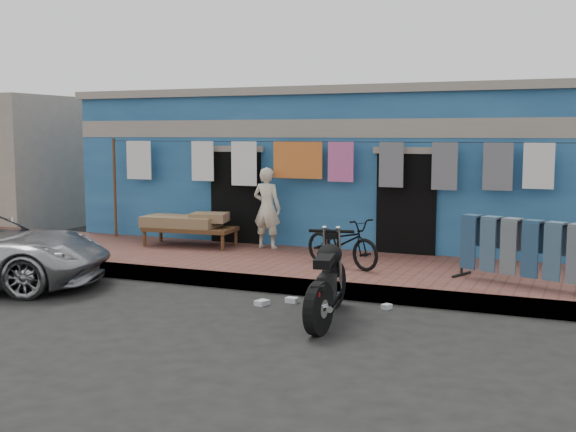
# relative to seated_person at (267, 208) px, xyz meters

# --- Properties ---
(ground) EXTENTS (80.00, 80.00, 0.00)m
(ground) POSITION_rel_seated_person_xyz_m (1.32, -4.05, -1.03)
(ground) COLOR black
(ground) RESTS_ON ground
(sidewalk) EXTENTS (28.00, 3.00, 0.25)m
(sidewalk) POSITION_rel_seated_person_xyz_m (1.32, -1.05, -0.91)
(sidewalk) COLOR brown
(sidewalk) RESTS_ON ground
(curb) EXTENTS (28.00, 0.10, 0.25)m
(curb) POSITION_rel_seated_person_xyz_m (1.32, -2.50, -0.91)
(curb) COLOR gray
(curb) RESTS_ON ground
(building) EXTENTS (12.20, 5.20, 3.36)m
(building) POSITION_rel_seated_person_xyz_m (1.32, 2.94, 0.65)
(building) COLOR navy
(building) RESTS_ON ground
(clothesline) EXTENTS (10.06, 0.06, 2.10)m
(clothesline) POSITION_rel_seated_person_xyz_m (1.13, 0.20, 0.79)
(clothesline) COLOR brown
(clothesline) RESTS_ON sidewalk
(seated_person) EXTENTS (0.59, 0.41, 1.56)m
(seated_person) POSITION_rel_seated_person_xyz_m (0.00, 0.00, 0.00)
(seated_person) COLOR beige
(seated_person) RESTS_ON sidewalk
(bicycle) EXTENTS (1.64, 1.14, 1.01)m
(bicycle) POSITION_rel_seated_person_xyz_m (1.97, -1.29, -0.28)
(bicycle) COLOR black
(bicycle) RESTS_ON sidewalk
(motorcycle) EXTENTS (1.37, 2.03, 1.15)m
(motorcycle) POSITION_rel_seated_person_xyz_m (2.60, -3.77, -0.46)
(motorcycle) COLOR black
(motorcycle) RESTS_ON ground
(charpoy) EXTENTS (2.04, 1.24, 0.63)m
(charpoy) POSITION_rel_seated_person_xyz_m (-1.52, -0.33, -0.47)
(charpoy) COLOR brown
(charpoy) RESTS_ON sidewalk
(jeans_rack) EXTENTS (2.37, 1.82, 1.00)m
(jeans_rack) POSITION_rel_seated_person_xyz_m (4.86, -1.64, -0.28)
(jeans_rack) COLOR black
(jeans_rack) RESTS_ON sidewalk
(litter_a) EXTENTS (0.18, 0.14, 0.08)m
(litter_a) POSITION_rel_seated_person_xyz_m (1.79, -3.02, -0.99)
(litter_a) COLOR silver
(litter_a) RESTS_ON ground
(litter_b) EXTENTS (0.15, 0.17, 0.07)m
(litter_b) POSITION_rel_seated_person_xyz_m (3.17, -2.85, -1.00)
(litter_b) COLOR silver
(litter_b) RESTS_ON ground
(litter_c) EXTENTS (0.20, 0.22, 0.07)m
(litter_c) POSITION_rel_seated_person_xyz_m (1.46, -3.34, -0.99)
(litter_c) COLOR silver
(litter_c) RESTS_ON ground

